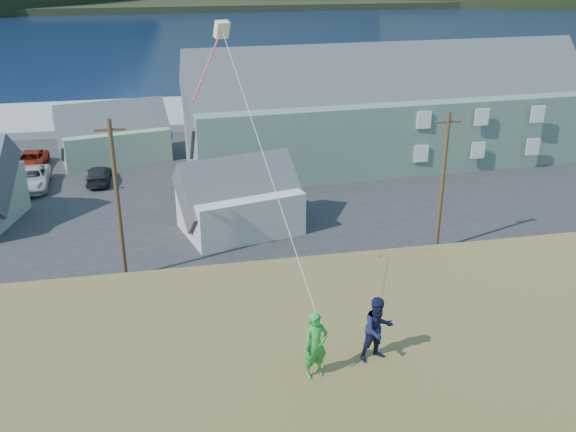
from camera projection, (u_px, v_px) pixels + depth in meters
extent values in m
plane|color=#0A1638|center=(190.00, 286.00, 35.98)|extent=(900.00, 900.00, 0.00)
cube|color=#4C3D19|center=(192.00, 303.00, 34.15)|extent=(110.00, 8.00, 0.10)
cube|color=#28282B|center=(177.00, 185.00, 51.34)|extent=(72.00, 36.00, 0.12)
cube|color=gray|center=(113.00, 116.00, 70.91)|extent=(26.00, 14.00, 0.90)
cube|color=slate|center=(389.00, 127.00, 56.13)|extent=(35.19, 11.70, 5.95)
cube|color=#47474C|center=(392.00, 75.00, 54.39)|extent=(35.68, 11.49, 9.69)
cube|color=silver|center=(240.00, 210.00, 42.34)|extent=(8.24, 6.76, 2.87)
cube|color=#47474C|center=(239.00, 179.00, 41.51)|extent=(8.70, 6.82, 5.07)
cube|color=gray|center=(115.00, 144.00, 56.92)|extent=(9.94, 7.25, 2.87)
cube|color=#47474C|center=(112.00, 119.00, 56.06)|extent=(10.42, 7.35, 5.37)
cylinder|color=#47331E|center=(118.00, 202.00, 34.86)|extent=(0.24, 0.24, 9.27)
cylinder|color=#47331E|center=(442.00, 183.00, 38.44)|extent=(0.24, 0.24, 8.74)
imported|color=black|center=(144.00, 147.00, 58.19)|extent=(1.97, 4.56, 1.53)
imported|color=silver|center=(31.00, 178.00, 50.17)|extent=(2.88, 5.78, 1.57)
imported|color=#232328|center=(99.00, 175.00, 51.41)|extent=(1.85, 4.51, 1.31)
imported|color=maroon|center=(31.00, 160.00, 54.82)|extent=(2.59, 5.07, 1.37)
imported|color=#31527C|center=(197.00, 154.00, 56.45)|extent=(1.57, 4.33, 1.42)
imported|color=green|center=(316.00, 345.00, 16.31)|extent=(0.77, 0.61, 1.84)
imported|color=#15183A|center=(378.00, 329.00, 17.01)|extent=(1.02, 0.86, 1.84)
cube|color=beige|center=(222.00, 29.00, 20.98)|extent=(0.57, 0.55, 0.60)
cylinder|color=#EB3D65|center=(208.00, 64.00, 20.08)|extent=(0.06, 0.06, 3.31)
cylinder|color=white|center=(263.00, 152.00, 18.47)|extent=(0.02, 0.02, 10.33)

